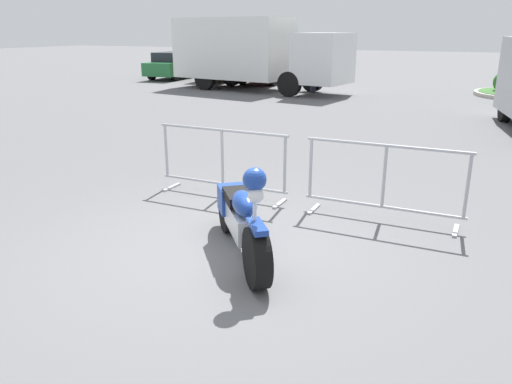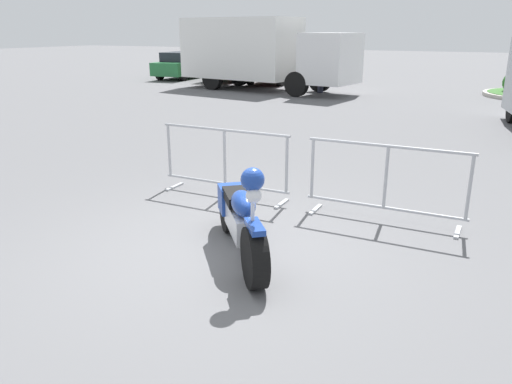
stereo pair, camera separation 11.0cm
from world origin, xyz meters
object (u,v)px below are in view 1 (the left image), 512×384
object	(u,v)px
crowd_barrier_far	(384,182)
parked_car_maroon	(268,67)
pedestrian	(314,70)
parked_car_tan	(224,64)
parked_car_green	(175,65)
box_truck	(251,51)
crowd_barrier_near	(222,162)
motorcycle	(241,217)

from	to	relation	value
crowd_barrier_far	parked_car_maroon	xyz separation A→B (m)	(-9.00, 16.33, 0.21)
pedestrian	parked_car_maroon	bearing A→B (deg)	23.32
parked_car_tan	pedestrian	world-z (taller)	pedestrian
parked_car_green	parked_car_tan	distance (m)	2.73
parked_car_maroon	pedestrian	bearing A→B (deg)	-135.27
box_truck	crowd_barrier_far	bearing A→B (deg)	-49.01
parked_car_green	parked_car_tan	xyz separation A→B (m)	(2.67, 0.55, 0.08)
crowd_barrier_near	parked_car_green	world-z (taller)	parked_car_green
parked_car_green	pedestrian	xyz separation A→B (m)	(8.70, -2.83, 0.23)
parked_car_green	parked_car_tan	size ratio (longest dim) A/B	0.90
box_truck	parked_car_green	bearing A→B (deg)	160.94
motorcycle	crowd_barrier_near	distance (m)	2.19
box_truck	parked_car_maroon	xyz separation A→B (m)	(-0.64, 3.19, -0.88)
motorcycle	box_truck	distance (m)	16.59
parked_car_green	parked_car_tan	world-z (taller)	parked_car_tan
parked_car_green	parked_car_maroon	size ratio (longest dim) A/B	0.91
parked_car_green	motorcycle	bearing A→B (deg)	-148.66
box_truck	parked_car_maroon	bearing A→B (deg)	109.91
crowd_barrier_near	parked_car_green	size ratio (longest dim) A/B	0.52
crowd_barrier_near	crowd_barrier_far	distance (m)	2.47
crowd_barrier_near	parked_car_green	distance (m)	20.14
parked_car_green	parked_car_maroon	distance (m)	5.34
parked_car_tan	pedestrian	distance (m)	6.92
motorcycle	box_truck	bearing A→B (deg)	166.53
parked_car_tan	pedestrian	xyz separation A→B (m)	(6.03, -3.38, 0.15)
motorcycle	parked_car_tan	size ratio (longest dim) A/B	0.39
parked_car_green	pedestrian	bearing A→B (deg)	-112.61
pedestrian	motorcycle	bearing A→B (deg)	170.08
box_truck	parked_car_green	xyz separation A→B (m)	(-5.98, 3.13, -0.94)
crowd_barrier_far	box_truck	distance (m)	15.61
parked_car_green	crowd_barrier_far	bearing A→B (deg)	-143.22
crowd_barrier_near	parked_car_tan	size ratio (longest dim) A/B	0.47
box_truck	pedestrian	distance (m)	2.83
parked_car_tan	pedestrian	bearing A→B (deg)	-123.85
crowd_barrier_near	pedestrian	xyz separation A→B (m)	(-3.17, 13.44, 0.37)
crowd_barrier_near	pedestrian	world-z (taller)	pedestrian
crowd_barrier_near	box_truck	bearing A→B (deg)	114.13
motorcycle	crowd_barrier_near	xyz separation A→B (m)	(-1.24, 1.80, 0.09)
box_truck	parked_car_green	world-z (taller)	box_truck
motorcycle	parked_car_green	distance (m)	22.32
crowd_barrier_near	pedestrian	bearing A→B (deg)	103.26
motorcycle	crowd_barrier_near	size ratio (longest dim) A/B	0.83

